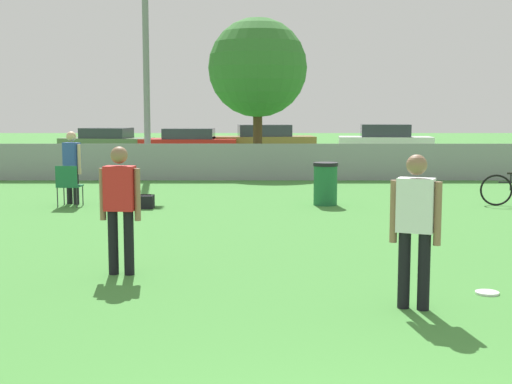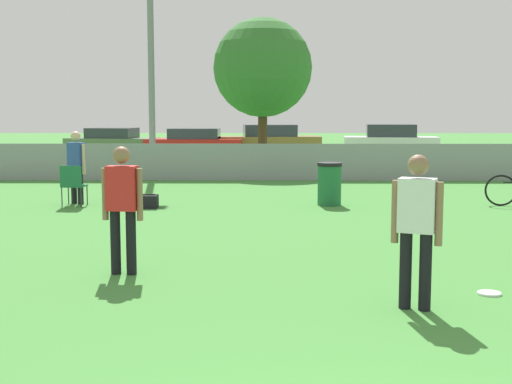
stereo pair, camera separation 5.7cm
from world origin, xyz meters
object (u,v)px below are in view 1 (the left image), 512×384
object	(u,v)px
player_receiver_white	(418,221)
folding_chair_sideline	(71,183)
light_pole	(147,6)
parked_car_white	(387,142)
trash_bin	(328,184)
parked_car_red	(191,143)
tree_near_pole	(260,68)
frisbee_disc	(489,293)
parked_car_olive	(109,142)
parked_car_tan	(267,141)
gear_bag_sideline	(142,202)
spectator_in_blue	(74,163)
player_defender_red	(122,201)

from	to	relation	value
player_receiver_white	folding_chair_sideline	world-z (taller)	player_receiver_white
light_pole	parked_car_white	bearing A→B (deg)	43.17
folding_chair_sideline	trash_bin	size ratio (longest dim) A/B	0.96
parked_car_white	parked_car_red	bearing A→B (deg)	-178.46
light_pole	player_receiver_white	world-z (taller)	light_pole
tree_near_pole	player_receiver_white	distance (m)	17.71
frisbee_disc	parked_car_olive	size ratio (longest dim) A/B	0.06
parked_car_olive	tree_near_pole	bearing A→B (deg)	-37.97
player_receiver_white	parked_car_tan	world-z (taller)	player_receiver_white
parked_car_red	parked_car_tan	world-z (taller)	parked_car_tan
player_receiver_white	tree_near_pole	bearing A→B (deg)	117.38
player_receiver_white	frisbee_disc	bearing A→B (deg)	54.08
gear_bag_sideline	spectator_in_blue	bearing A→B (deg)	157.05
spectator_in_blue	folding_chair_sideline	world-z (taller)	spectator_in_blue
tree_near_pole	parked_car_tan	world-z (taller)	tree_near_pole
spectator_in_blue	parked_car_red	size ratio (longest dim) A/B	0.38
trash_bin	parked_car_olive	distance (m)	18.61
folding_chair_sideline	parked_car_red	world-z (taller)	parked_car_red
frisbee_disc	parked_car_tan	bearing A→B (deg)	95.34
folding_chair_sideline	trash_bin	distance (m)	5.64
spectator_in_blue	player_defender_red	bearing A→B (deg)	138.65
trash_bin	parked_car_olive	world-z (taller)	parked_car_olive
spectator_in_blue	trash_bin	xyz separation A→B (m)	(5.66, -0.17, -0.45)
tree_near_pole	player_defender_red	distance (m)	16.16
parked_car_tan	spectator_in_blue	bearing A→B (deg)	-110.79
folding_chair_sideline	gear_bag_sideline	world-z (taller)	folding_chair_sideline
parked_car_tan	parked_car_white	world-z (taller)	parked_car_white
gear_bag_sideline	parked_car_olive	distance (m)	17.69
light_pole	frisbee_disc	distance (m)	16.70
player_receiver_white	parked_car_olive	xyz separation A→B (m)	(-8.47, 24.94, -0.32)
spectator_in_blue	parked_car_white	bearing A→B (deg)	-93.04
gear_bag_sideline	parked_car_tan	size ratio (longest dim) A/B	0.13
player_defender_red	parked_car_olive	xyz separation A→B (m)	(-5.05, 23.34, -0.32)
light_pole	parked_car_red	xyz separation A→B (m)	(0.45, 9.18, -4.67)
parked_car_tan	parked_car_red	bearing A→B (deg)	-173.04
parked_car_red	parked_car_tan	bearing A→B (deg)	14.01
player_defender_red	spectator_in_blue	size ratio (longest dim) A/B	1.02
gear_bag_sideline	parked_car_olive	bearing A→B (deg)	103.97
player_defender_red	folding_chair_sideline	size ratio (longest dim) A/B	1.82
player_receiver_white	player_defender_red	bearing A→B (deg)	177.02
parked_car_tan	player_receiver_white	bearing A→B (deg)	-92.74
parked_car_tan	folding_chair_sideline	bearing A→B (deg)	-110.27
player_defender_red	parked_car_tan	distance (m)	23.66
light_pole	player_defender_red	xyz separation A→B (m)	(1.71, -13.63, -4.35)
parked_car_olive	parked_car_red	xyz separation A→B (m)	(3.79, -0.54, -0.01)
tree_near_pole	parked_car_olive	xyz separation A→B (m)	(-6.84, 7.50, -2.90)
spectator_in_blue	parked_car_olive	size ratio (longest dim) A/B	0.38
player_defender_red	parked_car_red	bearing A→B (deg)	100.32
folding_chair_sideline	parked_car_olive	world-z (taller)	parked_car_olive
frisbee_disc	parked_car_olive	bearing A→B (deg)	111.26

